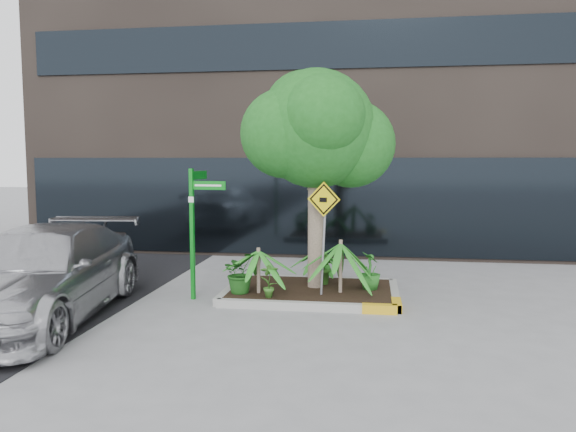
# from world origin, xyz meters

# --- Properties ---
(ground) EXTENTS (80.00, 80.00, 0.00)m
(ground) POSITION_xyz_m (0.00, 0.00, 0.00)
(ground) COLOR gray
(ground) RESTS_ON ground
(building) EXTENTS (18.00, 8.00, 15.00)m
(building) POSITION_xyz_m (0.50, 8.50, 7.50)
(building) COLOR #2D2621
(building) RESTS_ON ground
(planter) EXTENTS (3.35, 2.36, 0.15)m
(planter) POSITION_xyz_m (0.23, 0.27, 0.10)
(planter) COLOR #9E9E99
(planter) RESTS_ON ground
(tree) EXTENTS (2.95, 2.62, 4.43)m
(tree) POSITION_xyz_m (0.26, 0.47, 3.23)
(tree) COLOR gray
(tree) RESTS_ON ground
(palm_front) EXTENTS (1.13, 1.13, 1.25)m
(palm_front) POSITION_xyz_m (0.78, 0.04, 1.09)
(palm_front) COLOR gray
(palm_front) RESTS_ON ground
(palm_left) EXTENTS (0.97, 0.97, 1.07)m
(palm_left) POSITION_xyz_m (-0.75, -0.23, 0.95)
(palm_left) COLOR gray
(palm_left) RESTS_ON ground
(palm_back) EXTENTS (0.77, 0.77, 0.86)m
(palm_back) POSITION_xyz_m (0.26, 1.11, 0.79)
(palm_back) COLOR gray
(palm_back) RESTS_ON ground
(parked_car) EXTENTS (2.72, 5.45, 1.52)m
(parked_car) POSITION_xyz_m (-4.08, -1.93, 0.76)
(parked_car) COLOR #B0B0B5
(parked_car) RESTS_ON ground
(shrub_a) EXTENTS (1.00, 1.00, 0.79)m
(shrub_a) POSITION_xyz_m (-1.08, -0.27, 0.54)
(shrub_a) COLOR #1A5016
(shrub_a) RESTS_ON planter
(shrub_b) EXTENTS (0.54, 0.54, 0.72)m
(shrub_b) POSITION_xyz_m (1.34, 0.39, 0.51)
(shrub_b) COLOR #236B20
(shrub_b) RESTS_ON planter
(shrub_c) EXTENTS (0.37, 0.37, 0.63)m
(shrub_c) POSITION_xyz_m (-0.48, -0.55, 0.46)
(shrub_c) COLOR #357022
(shrub_c) RESTS_ON planter
(shrub_d) EXTENTS (0.54, 0.54, 0.72)m
(shrub_d) POSITION_xyz_m (0.41, 0.66, 0.51)
(shrub_d) COLOR #275B1A
(shrub_d) RESTS_ON planter
(street_sign_post) EXTENTS (0.73, 0.78, 2.48)m
(street_sign_post) POSITION_xyz_m (-1.95, -0.26, 1.53)
(street_sign_post) COLOR #0B821A
(street_sign_post) RESTS_ON ground
(cattle_sign) EXTENTS (0.62, 0.25, 2.09)m
(cattle_sign) POSITION_xyz_m (0.47, -0.13, 1.57)
(cattle_sign) COLOR slate
(cattle_sign) RESTS_ON ground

